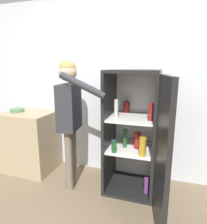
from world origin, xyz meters
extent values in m
plane|color=#7A664C|center=(0.00, 0.00, 0.00)|extent=(12.00, 12.00, 0.00)
cube|color=silver|center=(0.00, 0.98, 1.27)|extent=(7.00, 0.06, 2.55)
cube|color=black|center=(0.23, 0.61, 0.02)|extent=(0.63, 0.64, 0.04)
cube|color=black|center=(0.23, 0.61, 1.54)|extent=(0.63, 0.64, 0.04)
cube|color=white|center=(0.23, 0.91, 0.78)|extent=(0.63, 0.03, 1.49)
cube|color=black|center=(-0.07, 0.61, 0.78)|extent=(0.04, 0.64, 1.49)
cube|color=black|center=(0.53, 0.61, 0.78)|extent=(0.03, 0.64, 1.49)
cube|color=white|center=(0.23, 0.61, 0.56)|extent=(0.56, 0.57, 0.02)
cube|color=white|center=(0.23, 0.61, 0.97)|extent=(0.56, 0.57, 0.02)
cube|color=black|center=(0.62, -0.02, 0.78)|extent=(0.16, 0.62, 1.49)
cylinder|color=teal|center=(0.03, 0.45, 0.64)|extent=(0.05, 0.05, 0.13)
cylinder|color=beige|center=(0.04, 0.52, 1.09)|extent=(0.05, 0.05, 0.23)
cylinder|color=#723884|center=(0.46, 0.48, 0.13)|extent=(0.06, 0.06, 0.20)
cylinder|color=maroon|center=(0.46, 0.50, 1.08)|extent=(0.06, 0.06, 0.21)
cylinder|color=#1E5123|center=(0.15, 0.58, 0.69)|extent=(0.05, 0.05, 0.24)
cylinder|color=maroon|center=(0.31, 0.59, 0.68)|extent=(0.09, 0.09, 0.21)
cylinder|color=#1E5123|center=(0.06, 0.38, 0.64)|extent=(0.06, 0.06, 0.14)
cylinder|color=#B78C1E|center=(0.40, 0.39, 0.69)|extent=(0.08, 0.08, 0.23)
cylinder|color=maroon|center=(0.11, 0.84, 1.05)|extent=(0.09, 0.09, 0.15)
cylinder|color=#726656|center=(-0.54, 0.46, 0.41)|extent=(0.10, 0.10, 0.81)
cylinder|color=#726656|center=(-0.52, 0.31, 0.41)|extent=(0.10, 0.10, 0.81)
cube|color=#2D2D33|center=(-0.53, 0.38, 1.10)|extent=(0.26, 0.41, 0.57)
sphere|color=#DBAD89|center=(-0.53, 0.38, 1.53)|extent=(0.22, 0.22, 0.22)
sphere|color=#AD894C|center=(-0.53, 0.38, 1.57)|extent=(0.21, 0.21, 0.21)
cylinder|color=#2D2D33|center=(-0.56, 0.60, 1.07)|extent=(0.08, 0.08, 0.54)
cylinder|color=#2D2D33|center=(-0.26, 0.20, 1.39)|extent=(0.53, 0.14, 0.30)
cube|color=tan|center=(-1.35, 0.63, 0.46)|extent=(0.73, 0.61, 0.92)
cylinder|color=#517F5B|center=(-1.53, 0.61, 0.95)|extent=(0.20, 0.20, 0.05)
camera|label=1|loc=(0.63, -1.82, 1.60)|focal=32.00mm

